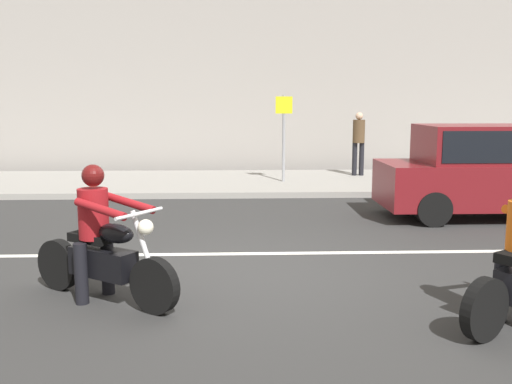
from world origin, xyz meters
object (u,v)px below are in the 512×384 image
object	(u,v)px
parked_hatchback_maroon	(484,170)
street_sign_post	(284,129)
pedestrian_bystander	(359,139)
motorcycle_with_rider_crimson	(102,246)

from	to	relation	value
parked_hatchback_maroon	street_sign_post	size ratio (longest dim) A/B	1.74
street_sign_post	pedestrian_bystander	xyz separation A→B (m)	(2.24, 1.15, -0.33)
parked_hatchback_maroon	street_sign_post	distance (m)	5.53
parked_hatchback_maroon	pedestrian_bystander	distance (m)	5.54
parked_hatchback_maroon	pedestrian_bystander	world-z (taller)	pedestrian_bystander
pedestrian_bystander	parked_hatchback_maroon	bearing A→B (deg)	-76.60
street_sign_post	pedestrian_bystander	distance (m)	2.54
parked_hatchback_maroon	pedestrian_bystander	size ratio (longest dim) A/B	2.19
motorcycle_with_rider_crimson	parked_hatchback_maroon	world-z (taller)	parked_hatchback_maroon
motorcycle_with_rider_crimson	street_sign_post	world-z (taller)	street_sign_post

